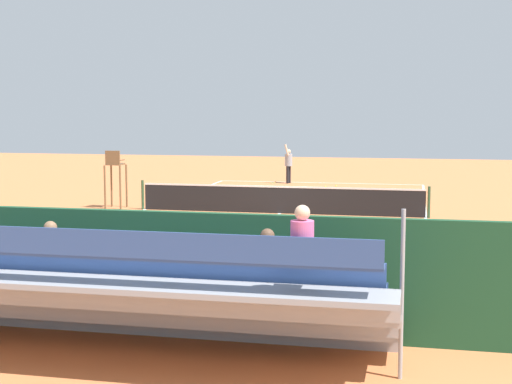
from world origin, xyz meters
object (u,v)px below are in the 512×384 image
Objects in this scene: tennis_racket at (273,182)px; tennis_ball_far at (336,186)px; umpire_chair at (115,173)px; tennis_player at (289,163)px; tennis_net at (280,199)px; courtside_bench at (278,292)px; bleacher_stand at (100,293)px; equipment_bag at (177,309)px; tennis_ball_near at (325,186)px.

tennis_racket is 8.87× the size of tennis_ball_far.
umpire_chair is 11.42m from tennis_player.
tennis_net is at bearing 102.22° from tennis_racket.
courtside_bench is 22.78m from tennis_ball_far.
tennis_racket is (4.66, -23.79, -0.54)m from courtside_bench.
umpire_chair is at bearing -57.28° from courtside_bench.
bleacher_stand reaches higher than tennis_net.
bleacher_stand is at bearing 73.42° from equipment_bag.
equipment_bag is at bearing 116.78° from umpire_chair.
umpire_chair is at bearing 52.61° from tennis_ball_far.
courtside_bench is 3.07× the size of tennis_racket.
tennis_net is 156.06× the size of tennis_ball_near.
tennis_ball_near is at bearing -126.95° from umpire_chair.
bleacher_stand is at bearing 41.10° from courtside_bench.
umpire_chair is 15.15m from equipment_bag.
umpire_chair is 11.87m from tennis_ball_far.
bleacher_stand is 4.70× the size of tennis_player.
tennis_net reaches higher than tennis_ball_far.
umpire_chair is at bearing -67.96° from bleacher_stand.
tennis_racket is (2.28, -10.52, -0.49)m from tennis_net.
tennis_ball_far is at bearing 157.31° from tennis_player.
tennis_racket is 8.87× the size of tennis_ball_near.
equipment_bag is 13.64× the size of tennis_ball_near.
equipment_bag is at bearing 96.87° from tennis_racket.
tennis_player reaches higher than courtside_bench.
courtside_bench is 1.82m from equipment_bag.
tennis_racket is (0.79, -0.03, -1.00)m from tennis_player.
courtside_bench is at bearing 122.72° from umpire_chair.
bleacher_stand reaches higher than courtside_bench.
tennis_net is 17.60× the size of tennis_racket.
tennis_net reaches higher than tennis_racket.
tennis_net reaches higher than equipment_bag.
tennis_ball_far is at bearing -95.84° from tennis_net.
tennis_player is 2.67m from tennis_ball_near.
tennis_ball_far is at bearing -86.44° from courtside_bench.
courtside_bench is (-2.35, -2.05, -0.36)m from bleacher_stand.
tennis_net is at bearing -89.87° from bleacher_stand.
tennis_ball_near is 0.62m from tennis_ball_far.
bleacher_stand is 2.13m from equipment_bag.
tennis_racket is 3.41m from tennis_ball_far.
tennis_net is 10.77m from tennis_racket.
courtside_bench is 2.00× the size of equipment_bag.
tennis_net is 10.60m from tennis_player.
tennis_ball_near is at bearing -89.79° from equipment_bag.
tennis_net is at bearing 84.16° from tennis_ball_far.
tennis_player is 2.83m from tennis_ball_far.
tennis_ball_far is (-3.24, 1.06, 0.02)m from tennis_racket.
tennis_racket is at bearing -18.05° from tennis_ball_far.
tennis_ball_far reaches higher than tennis_racket.
tennis_player reaches higher than tennis_racket.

